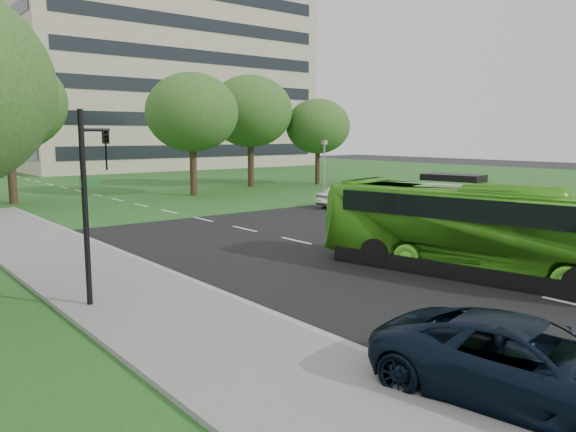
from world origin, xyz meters
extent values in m
plane|color=black|center=(0.00, 0.00, 0.00)|extent=(160.00, 160.00, 0.00)
cube|color=black|center=(0.00, 20.00, 0.01)|extent=(14.00, 120.00, 0.01)
cube|color=black|center=(0.00, 14.00, 0.01)|extent=(80.00, 12.00, 0.01)
cube|color=silver|center=(0.00, 15.00, 0.02)|extent=(0.15, 90.00, 0.01)
cube|color=gray|center=(-7.10, -5.00, 0.07)|extent=(0.25, 60.00, 0.15)
cube|color=slate|center=(-9.20, -5.00, 0.08)|extent=(4.00, 60.00, 0.14)
cube|color=#21541C|center=(0.00, 45.00, 0.01)|extent=(120.00, 60.00, 0.01)
cube|color=tan|center=(22.00, 62.00, 12.50)|extent=(40.00, 20.00, 25.00)
cube|color=black|center=(22.00, 51.95, 12.50)|extent=(36.80, 0.10, 23.00)
cube|color=black|center=(1.95, 62.00, 12.50)|extent=(0.10, 18.40, 23.00)
cylinder|color=black|center=(-6.29, 28.19, 1.84)|extent=(0.55, 0.55, 3.68)
ellipsoid|color=#254E1A|center=(-6.29, 28.19, 6.71)|extent=(7.58, 7.58, 6.44)
cylinder|color=black|center=(5.69, 25.11, 1.74)|extent=(0.52, 0.52, 3.48)
ellipsoid|color=#254E1A|center=(5.69, 25.11, 6.25)|extent=(6.92, 6.92, 5.88)
cylinder|color=black|center=(13.38, 28.50, 1.84)|extent=(0.55, 0.55, 3.68)
ellipsoid|color=#254E1A|center=(13.38, 28.50, 6.64)|extent=(7.39, 7.39, 6.29)
cylinder|color=black|center=(19.51, 26.47, 1.50)|extent=(0.45, 0.45, 3.00)
ellipsoid|color=#254E1A|center=(19.51, 26.47, 5.37)|extent=(5.91, 5.91, 5.03)
imported|color=#53BC24|center=(1.00, -2.40, 1.53)|extent=(4.78, 11.30, 3.06)
imported|color=silver|center=(9.93, 13.04, 0.65)|extent=(3.97, 1.40, 1.31)
imported|color=black|center=(-6.50, -8.00, 0.73)|extent=(3.38, 5.61, 1.46)
cylinder|color=black|center=(-10.44, 2.00, 2.62)|extent=(0.15, 0.15, 5.25)
cylinder|color=black|center=(-10.07, 2.00, 4.72)|extent=(0.73, 0.08, 0.08)
imported|color=black|center=(-9.81, 2.00, 4.20)|extent=(0.19, 0.23, 1.05)
cube|color=#195926|center=(-10.28, 2.00, 3.36)|extent=(0.52, 0.04, 0.19)
cylinder|color=gray|center=(12.24, 17.62, 1.98)|extent=(0.12, 0.12, 3.96)
cube|color=gray|center=(12.24, 17.62, 4.06)|extent=(0.40, 0.36, 0.30)
camera|label=1|loc=(-15.36, -12.52, 4.60)|focal=35.00mm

